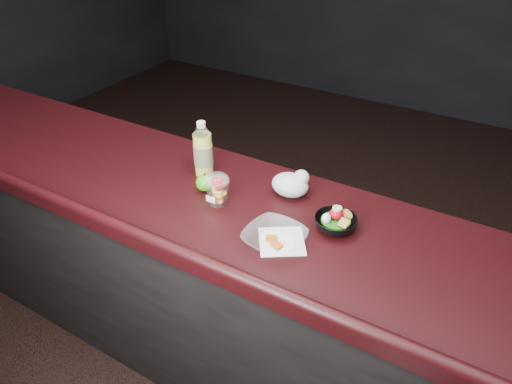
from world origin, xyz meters
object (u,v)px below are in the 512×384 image
Objects in this scene: fruit_cup at (217,189)px; takeout_bowl at (275,238)px; snack_bowl at (335,222)px; lemonade_bottle at (203,153)px; green_apple at (205,183)px.

fruit_cup reaches higher than takeout_bowl.
snack_bowl is (0.47, 0.09, -0.04)m from fruit_cup.
lemonade_bottle is 1.23× the size of snack_bowl.
snack_bowl is at bearing 10.47° from fruit_cup.
lemonade_bottle is 1.08× the size of takeout_bowl.
green_apple is at bearing 151.59° from fruit_cup.
lemonade_bottle is at bearing 126.89° from green_apple.
fruit_cup is at bearing -41.44° from lemonade_bottle.
lemonade_bottle is at bearing 151.84° from takeout_bowl.
green_apple is 0.34× the size of takeout_bowl.
lemonade_bottle reaches higher than snack_bowl.
fruit_cup is at bearing 161.33° from takeout_bowl.
snack_bowl is at bearing -6.31° from lemonade_bottle.
takeout_bowl is (0.49, -0.26, -0.08)m from lemonade_bottle.
lemonade_bottle reaches higher than fruit_cup.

